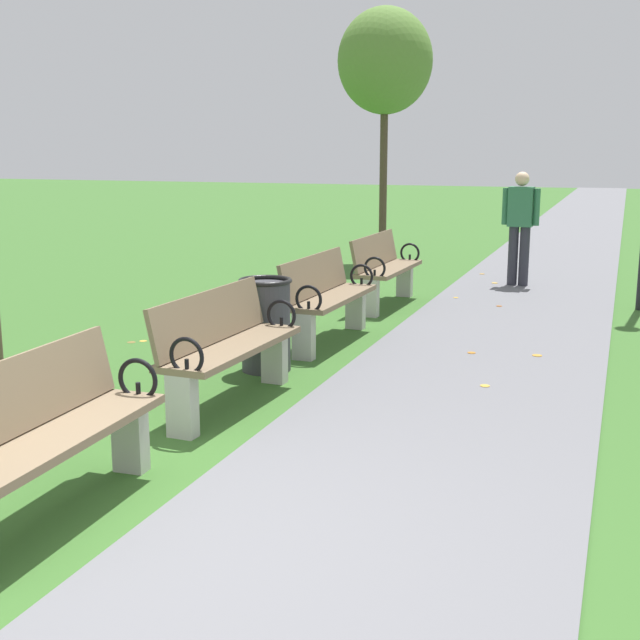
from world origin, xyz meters
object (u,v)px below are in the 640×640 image
(park_bench_4, at_px, (385,268))
(pedestrian_walking, at_px, (520,222))
(park_bench_1, at_px, (46,434))
(trash_bin, at_px, (266,324))
(park_bench_2, at_px, (226,345))
(tree_3, at_px, (385,62))
(park_bench_3, at_px, (327,296))

(park_bench_4, relative_size, pedestrian_walking, 1.00)
(park_bench_1, height_order, park_bench_4, same)
(park_bench_4, xyz_separation_m, trash_bin, (-0.15, -3.38, -0.06))
(park_bench_2, bearing_deg, park_bench_4, 90.00)
(park_bench_1, relative_size, park_bench_2, 1.00)
(park_bench_2, relative_size, trash_bin, 1.93)
(tree_3, bearing_deg, trash_bin, -82.13)
(park_bench_4, distance_m, pedestrian_walking, 2.56)
(park_bench_2, height_order, tree_3, tree_3)
(park_bench_1, bearing_deg, park_bench_2, 90.00)
(park_bench_2, relative_size, pedestrian_walking, 1.00)
(park_bench_3, height_order, tree_3, tree_3)
(pedestrian_walking, bearing_deg, park_bench_4, -123.94)
(park_bench_1, xyz_separation_m, park_bench_2, (0.00, 2.14, 0.00))
(tree_3, relative_size, trash_bin, 5.09)
(park_bench_2, height_order, park_bench_4, same)
(tree_3, bearing_deg, park_bench_4, -73.63)
(tree_3, bearing_deg, pedestrian_walking, -35.98)
(park_bench_1, height_order, tree_3, tree_3)
(park_bench_1, relative_size, park_bench_4, 1.00)
(park_bench_3, bearing_deg, pedestrian_walking, 71.73)
(park_bench_2, height_order, trash_bin, park_bench_2)
(park_bench_1, xyz_separation_m, tree_3, (-1.16, 10.56, 2.89))
(tree_3, xyz_separation_m, pedestrian_walking, (2.57, -1.86, -2.45))
(park_bench_1, relative_size, pedestrian_walking, 1.00)
(park_bench_3, distance_m, pedestrian_walking, 4.51)
(park_bench_1, height_order, park_bench_2, same)
(park_bench_2, height_order, park_bench_3, same)
(tree_3, distance_m, pedestrian_walking, 4.01)
(park_bench_4, bearing_deg, tree_3, 106.37)
(park_bench_3, xyz_separation_m, tree_3, (-1.16, 6.12, 2.89))
(park_bench_2, bearing_deg, pedestrian_walking, 77.89)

